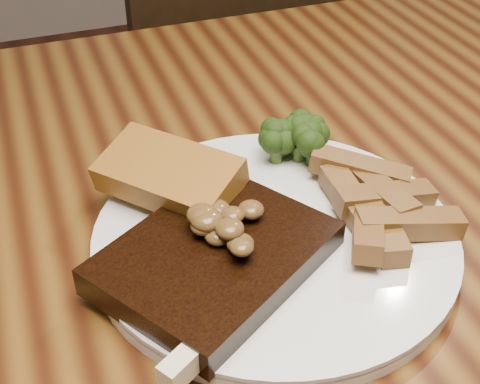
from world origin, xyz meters
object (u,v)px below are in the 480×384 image
at_px(chair_far, 228,103).
at_px(plate, 275,240).
at_px(steak, 215,258).
at_px(garlic_bread, 171,193).
at_px(dining_table, 231,303).
at_px(potato_wedges, 359,200).

height_order(chair_far, plate, chair_far).
relative_size(plate, steak, 1.78).
bearing_deg(plate, garlic_bread, 136.25).
distance_m(plate, steak, 0.07).
height_order(dining_table, plate, plate).
xyz_separation_m(dining_table, garlic_bread, (-0.04, 0.04, 0.12)).
height_order(steak, garlic_bread, same).
distance_m(dining_table, steak, 0.13).
relative_size(dining_table, steak, 9.30).
bearing_deg(garlic_bread, steak, -33.65).
bearing_deg(plate, chair_far, 74.18).
distance_m(chair_far, potato_wedges, 0.75).
relative_size(plate, garlic_bread, 2.55).
bearing_deg(dining_table, plate, -49.48).
bearing_deg(steak, potato_wedges, -20.65).
bearing_deg(garlic_bread, plate, 5.91).
xyz_separation_m(chair_far, potato_wedges, (-0.12, -0.68, 0.29)).
xyz_separation_m(steak, garlic_bread, (-0.01, 0.09, 0.00)).
xyz_separation_m(plate, steak, (-0.06, -0.02, 0.02)).
xyz_separation_m(plate, garlic_bread, (-0.07, 0.07, 0.02)).
xyz_separation_m(garlic_bread, potato_wedges, (0.15, -0.06, -0.00)).
bearing_deg(chair_far, dining_table, 67.02).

